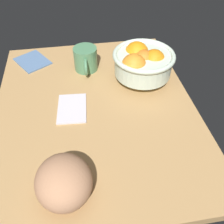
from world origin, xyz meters
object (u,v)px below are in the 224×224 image
object	(u,v)px
fruit_bowl	(142,62)
napkin_spare	(32,61)
bread_loaf	(64,182)
mug	(86,59)
napkin_folded	(72,108)

from	to	relation	value
fruit_bowl	napkin_spare	size ratio (longest dim) A/B	1.62
bread_loaf	mug	world-z (taller)	bread_loaf
mug	napkin_spare	bearing A→B (deg)	67.54
mug	fruit_bowl	bearing A→B (deg)	-117.00
napkin_folded	mug	size ratio (longest dim) A/B	1.03
fruit_bowl	mug	bearing A→B (deg)	63.00
fruit_bowl	bread_loaf	bearing A→B (deg)	144.88
napkin_spare	mug	world-z (taller)	mug
fruit_bowl	napkin_spare	world-z (taller)	fruit_bowl
fruit_bowl	napkin_spare	xyz separation A→B (cm)	(18.42, 40.12, -6.87)
bread_loaf	napkin_folded	bearing A→B (deg)	-5.42
fruit_bowl	napkin_folded	world-z (taller)	fruit_bowl
bread_loaf	napkin_spare	world-z (taller)	bread_loaf
napkin_spare	bread_loaf	bearing A→B (deg)	-168.78
bread_loaf	mug	distance (cm)	51.05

